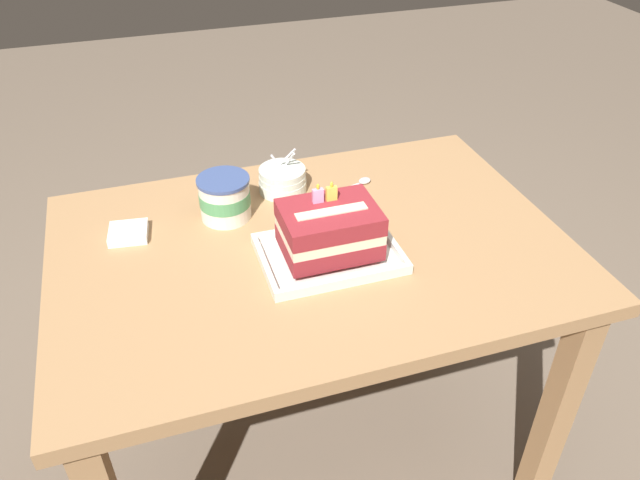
# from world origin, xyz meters

# --- Properties ---
(ground_plane) EXTENTS (8.00, 8.00, 0.00)m
(ground_plane) POSITION_xyz_m (0.00, 0.00, 0.00)
(ground_plane) COLOR #6B5B4C
(dining_table) EXTENTS (1.15, 0.79, 0.73)m
(dining_table) POSITION_xyz_m (0.00, 0.00, 0.63)
(dining_table) COLOR #9E754C
(dining_table) RESTS_ON ground_plane
(foil_tray) EXTENTS (0.30, 0.22, 0.02)m
(foil_tray) POSITION_xyz_m (0.02, -0.06, 0.74)
(foil_tray) COLOR silver
(foil_tray) RESTS_ON dining_table
(birthday_cake) EXTENTS (0.20, 0.15, 0.15)m
(birthday_cake) POSITION_xyz_m (0.02, -0.06, 0.80)
(birthday_cake) COLOR maroon
(birthday_cake) RESTS_ON foil_tray
(bowl_stack) EXTENTS (0.12, 0.12, 0.11)m
(bowl_stack) POSITION_xyz_m (0.00, 0.25, 0.76)
(bowl_stack) COLOR silver
(bowl_stack) RESTS_ON dining_table
(ice_cream_tub) EXTENTS (0.12, 0.12, 0.10)m
(ice_cream_tub) POSITION_xyz_m (-0.16, 0.17, 0.78)
(ice_cream_tub) COLOR silver
(ice_cream_tub) RESTS_ON dining_table
(serving_spoon_near_tray) EXTENTS (0.13, 0.06, 0.01)m
(serving_spoon_near_tray) POSITION_xyz_m (0.20, 0.21, 0.73)
(serving_spoon_near_tray) COLOR silver
(serving_spoon_near_tray) RESTS_ON dining_table
(napkin_pile) EXTENTS (0.10, 0.09, 0.02)m
(napkin_pile) POSITION_xyz_m (-0.39, 0.16, 0.74)
(napkin_pile) COLOR white
(napkin_pile) RESTS_ON dining_table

